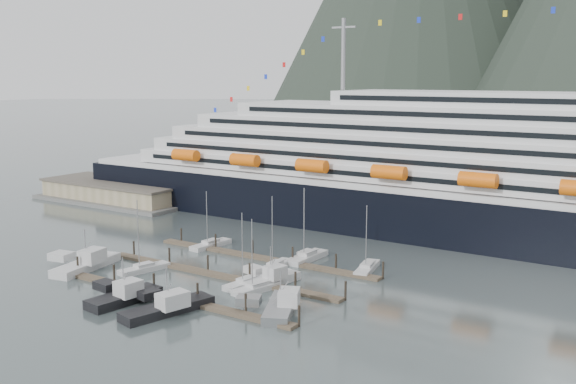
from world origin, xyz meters
name	(u,v)px	position (x,y,z in m)	size (l,w,h in m)	color
ground	(230,286)	(0.00, 0.00, 0.00)	(1600.00, 1600.00, 0.00)	#4A5858
cruise_ship	(516,184)	(30.03, 54.94, 12.04)	(210.00, 30.40, 50.30)	black
warehouse	(117,193)	(-72.00, 42.00, 2.25)	(46.00, 20.00, 5.80)	#595956
dock_near	(164,295)	(-4.93, -9.95, 0.31)	(48.18, 2.28, 3.20)	#4D4031
dock_mid	(218,275)	(-4.93, 3.05, 0.31)	(48.18, 2.28, 3.20)	#4D4031
dock_far	(263,258)	(-4.93, 16.05, 0.31)	(48.18, 2.28, 3.20)	#4D4031
sailboat_b	(144,269)	(-17.51, -1.67, 0.41)	(4.33, 9.62, 13.14)	silver
sailboat_c	(247,284)	(2.28, 1.51, 0.41)	(3.45, 8.98, 12.58)	silver
sailboat_d	(275,267)	(0.54, 12.12, 0.40)	(3.18, 9.64, 13.47)	silver
sailboat_e	(211,245)	(-18.75, 17.70, 0.40)	(3.16, 9.76, 11.73)	silver
sailboat_f	(307,258)	(2.25, 19.99, 0.44)	(3.09, 10.36, 14.16)	silver
sailboat_g	(367,268)	(14.57, 19.99, 0.40)	(4.44, 9.93, 12.17)	silver
sailboat_h	(256,289)	(5.26, 0.15, 0.41)	(4.23, 8.82, 12.17)	silver
trawler_a	(85,264)	(-27.16, -6.32, 0.98)	(10.79, 14.80, 7.91)	silver
trawler_b	(123,296)	(-8.31, -14.98, 0.95)	(9.23, 12.09, 7.65)	black
trawler_c	(167,307)	(0.32, -14.78, 0.91)	(10.68, 14.59, 7.22)	black
trawler_d	(280,306)	(13.68, -5.76, 0.92)	(10.61, 12.56, 7.27)	gray
trawler_e	(270,279)	(4.80, 4.58, 0.88)	(8.57, 11.08, 6.87)	silver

